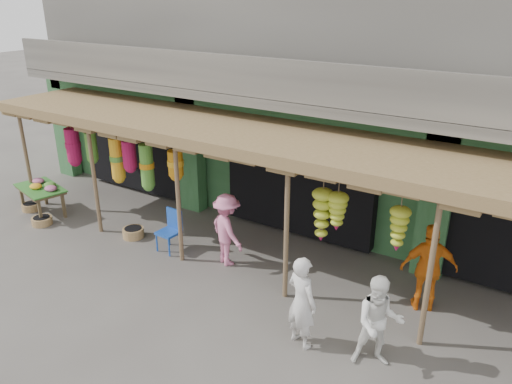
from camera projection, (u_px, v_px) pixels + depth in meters
The scene contains 12 objects.
ground at pixel (246, 276), 9.97m from camera, with size 80.00×80.00×0.00m, color #514C47.
building at pixel (353, 73), 12.50m from camera, with size 16.40×6.80×7.00m.
awning at pixel (262, 141), 9.70m from camera, with size 14.00×2.70×2.79m.
flower_table at pixel (42, 189), 12.48m from camera, with size 1.57×1.14×0.85m.
blue_chair at pixel (171, 228), 10.82m from camera, with size 0.46×0.47×0.92m.
basket_left at pixel (31, 207), 12.91m from camera, with size 0.45×0.45×0.19m, color #976944.
basket_mid at pixel (42, 221), 12.12m from camera, with size 0.48×0.48×0.19m, color #9C6D46.
basket_right at pixel (133, 233), 11.49m from camera, with size 0.49×0.49×0.22m, color #9E8249.
person_front at pixel (302, 302), 7.79m from camera, with size 0.57×0.38×1.57m, color silver.
person_right at pixel (379, 322), 7.37m from camera, with size 0.73×0.57×1.50m, color white.
person_vendor at pixel (429, 268), 8.65m from camera, with size 0.97×0.40×1.65m, color orange.
person_shopper at pixel (227, 230), 10.16m from camera, with size 0.99×0.57×1.54m, color pink.
Camera 1 is at (4.80, -7.14, 5.32)m, focal length 35.00 mm.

